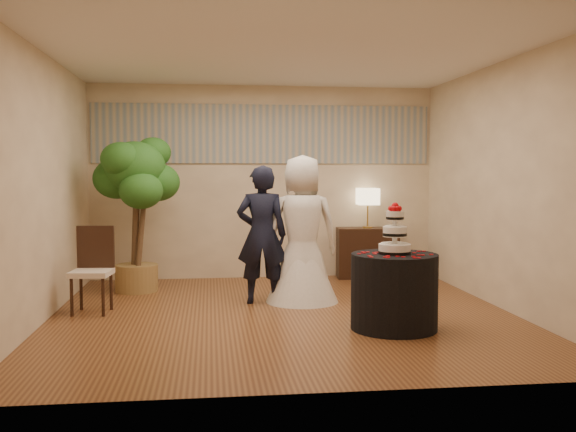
{
  "coord_description": "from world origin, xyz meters",
  "views": [
    {
      "loc": [
        -0.79,
        -6.86,
        1.56
      ],
      "look_at": [
        0.1,
        0.4,
        1.05
      ],
      "focal_mm": 40.0,
      "sensor_mm": 36.0,
      "label": 1
    }
  ],
  "objects": [
    {
      "name": "ceiling",
      "position": [
        0.0,
        0.0,
        2.8
      ],
      "size": [
        5.0,
        5.0,
        0.0
      ],
      "primitive_type": "cube",
      "color": "white",
      "rests_on": "wall_back"
    },
    {
      "name": "ficus_tree",
      "position": [
        -1.74,
        1.57,
        1.03
      ],
      "size": [
        1.31,
        1.31,
        2.05
      ],
      "primitive_type": null,
      "rotation": [
        0.0,
        0.0,
        2.02
      ],
      "color": "#29631F",
      "rests_on": "floor"
    },
    {
      "name": "console",
      "position": [
        1.5,
        2.27,
        0.37
      ],
      "size": [
        0.91,
        0.46,
        0.73
      ],
      "primitive_type": "cube",
      "rotation": [
        0.0,
        0.0,
        -0.08
      ],
      "color": "black",
      "rests_on": "floor"
    },
    {
      "name": "wall_right",
      "position": [
        2.5,
        0.0,
        1.4
      ],
      "size": [
        0.06,
        5.0,
        2.8
      ],
      "primitive_type": "cube",
      "color": "beige",
      "rests_on": "ground"
    },
    {
      "name": "side_chair",
      "position": [
        -2.09,
        0.33,
        0.48
      ],
      "size": [
        0.48,
        0.5,
        0.95
      ],
      "primitive_type": null,
      "rotation": [
        0.0,
        0.0,
        -0.1
      ],
      "color": "black",
      "rests_on": "floor"
    },
    {
      "name": "wall_front",
      "position": [
        0.0,
        -2.5,
        1.4
      ],
      "size": [
        5.0,
        0.06,
        2.8
      ],
      "primitive_type": "cube",
      "color": "beige",
      "rests_on": "ground"
    },
    {
      "name": "cake_table",
      "position": [
        1.01,
        -0.77,
        0.38
      ],
      "size": [
        1.09,
        1.09,
        0.75
      ],
      "primitive_type": "cylinder",
      "rotation": [
        0.0,
        0.0,
        -0.35
      ],
      "color": "black",
      "rests_on": "floor"
    },
    {
      "name": "mural_border",
      "position": [
        0.0,
        2.48,
        2.1
      ],
      "size": [
        4.9,
        0.02,
        0.85
      ],
      "primitive_type": "cube",
      "color": "#98998F",
      "rests_on": "wall_back"
    },
    {
      "name": "table_lamp",
      "position": [
        1.5,
        2.27,
        1.02
      ],
      "size": [
        0.29,
        0.29,
        0.58
      ],
      "primitive_type": null,
      "color": "#D1B889",
      "rests_on": "console"
    },
    {
      "name": "wedding_cake",
      "position": [
        1.01,
        -0.77,
        1.0
      ],
      "size": [
        0.32,
        0.32,
        0.51
      ],
      "primitive_type": null,
      "color": "white",
      "rests_on": "cake_table"
    },
    {
      "name": "groom",
      "position": [
        -0.18,
        0.64,
        0.81
      ],
      "size": [
        0.63,
        0.45,
        1.63
      ],
      "primitive_type": "imported",
      "rotation": [
        0.0,
        0.0,
        3.03
      ],
      "color": "black",
      "rests_on": "floor"
    },
    {
      "name": "wall_left",
      "position": [
        -2.5,
        0.0,
        1.4
      ],
      "size": [
        0.06,
        5.0,
        2.8
      ],
      "primitive_type": "cube",
      "color": "beige",
      "rests_on": "ground"
    },
    {
      "name": "bride",
      "position": [
        0.3,
        0.67,
        0.88
      ],
      "size": [
        0.9,
        0.9,
        1.75
      ],
      "primitive_type": "imported",
      "rotation": [
        0.0,
        0.0,
        3.18
      ],
      "color": "white",
      "rests_on": "floor"
    },
    {
      "name": "floor",
      "position": [
        0.0,
        0.0,
        0.0
      ],
      "size": [
        5.0,
        5.0,
        0.0
      ],
      "primitive_type": "cube",
      "color": "brown",
      "rests_on": "ground"
    },
    {
      "name": "wall_back",
      "position": [
        0.0,
        2.5,
        1.4
      ],
      "size": [
        5.0,
        0.06,
        2.8
      ],
      "primitive_type": "cube",
      "color": "beige",
      "rests_on": "ground"
    }
  ]
}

